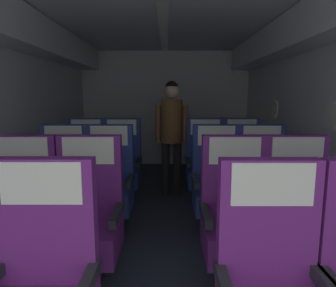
{
  "coord_description": "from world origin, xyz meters",
  "views": [
    {
      "loc": [
        0.05,
        0.23,
        1.34
      ],
      "look_at": [
        0.05,
        3.79,
        0.77
      ],
      "focal_mm": 31.54,
      "sensor_mm": 36.0,
      "label": 1
    }
  ],
  "objects_px": {
    "seat_c_right_window": "(217,186)",
    "seat_d_right_aisle": "(243,166)",
    "seat_c_left_aisle": "(110,186)",
    "seat_d_left_window": "(86,166)",
    "seat_c_right_aisle": "(263,186)",
    "seat_d_left_aisle": "(122,167)",
    "seat_b_left_aisle": "(89,221)",
    "seat_b_right_aisle": "(299,221)",
    "seat_b_left_window": "(23,220)",
    "seat_c_left_window": "(64,186)",
    "seat_b_right_window": "(236,221)",
    "flight_attendant": "(172,126)",
    "seat_d_right_window": "(206,167)"
  },
  "relations": [
    {
      "from": "seat_b_left_window",
      "to": "seat_b_right_window",
      "type": "xyz_separation_m",
      "value": [
        1.56,
        -0.0,
        0.0
      ]
    },
    {
      "from": "seat_b_right_window",
      "to": "seat_d_right_window",
      "type": "bearing_deg",
      "value": 90.33
    },
    {
      "from": "seat_b_right_aisle",
      "to": "seat_b_left_window",
      "type": "bearing_deg",
      "value": -179.98
    },
    {
      "from": "seat_c_left_aisle",
      "to": "seat_c_right_aisle",
      "type": "height_order",
      "value": "same"
    },
    {
      "from": "seat_b_left_window",
      "to": "seat_c_right_aisle",
      "type": "xyz_separation_m",
      "value": [
        2.02,
        0.84,
        0.0
      ]
    },
    {
      "from": "seat_b_left_window",
      "to": "seat_c_right_window",
      "type": "relative_size",
      "value": 1.0
    },
    {
      "from": "seat_c_right_window",
      "to": "seat_d_right_aisle",
      "type": "distance_m",
      "value": 0.97
    },
    {
      "from": "seat_c_right_aisle",
      "to": "flight_attendant",
      "type": "relative_size",
      "value": 0.69
    },
    {
      "from": "seat_d_right_aisle",
      "to": "flight_attendant",
      "type": "xyz_separation_m",
      "value": [
        -0.91,
        0.22,
        0.5
      ]
    },
    {
      "from": "seat_c_right_window",
      "to": "seat_d_right_window",
      "type": "distance_m",
      "value": 0.83
    },
    {
      "from": "seat_d_right_aisle",
      "to": "flight_attendant",
      "type": "distance_m",
      "value": 1.06
    },
    {
      "from": "seat_b_right_window",
      "to": "seat_c_left_window",
      "type": "bearing_deg",
      "value": 151.37
    },
    {
      "from": "seat_b_right_window",
      "to": "seat_c_right_window",
      "type": "xyz_separation_m",
      "value": [
        0.0,
        0.85,
        0.0
      ]
    },
    {
      "from": "seat_b_right_aisle",
      "to": "seat_b_right_window",
      "type": "xyz_separation_m",
      "value": [
        -0.46,
        -0.0,
        0.0
      ]
    },
    {
      "from": "seat_c_left_aisle",
      "to": "seat_c_right_window",
      "type": "distance_m",
      "value": 1.09
    },
    {
      "from": "seat_b_left_aisle",
      "to": "seat_c_right_aisle",
      "type": "height_order",
      "value": "same"
    },
    {
      "from": "seat_c_right_aisle",
      "to": "seat_d_left_aisle",
      "type": "height_order",
      "value": "same"
    },
    {
      "from": "seat_b_left_aisle",
      "to": "seat_d_right_aisle",
      "type": "height_order",
      "value": "same"
    },
    {
      "from": "seat_d_left_window",
      "to": "seat_d_left_aisle",
      "type": "relative_size",
      "value": 1.0
    },
    {
      "from": "seat_c_left_aisle",
      "to": "seat_d_left_window",
      "type": "xyz_separation_m",
      "value": [
        -0.47,
        0.84,
        0.0
      ]
    },
    {
      "from": "seat_c_right_aisle",
      "to": "seat_d_left_aisle",
      "type": "relative_size",
      "value": 1.0
    },
    {
      "from": "seat_b_right_window",
      "to": "seat_d_right_window",
      "type": "xyz_separation_m",
      "value": [
        -0.01,
        1.67,
        0.0
      ]
    },
    {
      "from": "seat_b_left_aisle",
      "to": "seat_b_right_window",
      "type": "relative_size",
      "value": 1.0
    },
    {
      "from": "seat_c_right_aisle",
      "to": "seat_d_right_aisle",
      "type": "height_order",
      "value": "same"
    },
    {
      "from": "seat_b_right_window",
      "to": "seat_c_right_aisle",
      "type": "height_order",
      "value": "same"
    },
    {
      "from": "seat_c_right_window",
      "to": "seat_d_left_aisle",
      "type": "xyz_separation_m",
      "value": [
        -1.09,
        0.82,
        0.0
      ]
    },
    {
      "from": "seat_d_left_aisle",
      "to": "seat_d_right_aisle",
      "type": "height_order",
      "value": "same"
    },
    {
      "from": "seat_c_right_window",
      "to": "seat_b_left_aisle",
      "type": "bearing_deg",
      "value": -141.96
    },
    {
      "from": "seat_c_left_aisle",
      "to": "seat_d_left_aisle",
      "type": "bearing_deg",
      "value": 89.94
    },
    {
      "from": "seat_b_right_window",
      "to": "seat_d_right_aisle",
      "type": "bearing_deg",
      "value": 74.51
    },
    {
      "from": "seat_b_left_window",
      "to": "seat_c_left_window",
      "type": "distance_m",
      "value": 0.84
    },
    {
      "from": "seat_c_right_window",
      "to": "seat_d_left_window",
      "type": "height_order",
      "value": "same"
    },
    {
      "from": "seat_c_right_window",
      "to": "seat_d_left_aisle",
      "type": "height_order",
      "value": "same"
    },
    {
      "from": "seat_c_left_window",
      "to": "seat_c_left_aisle",
      "type": "bearing_deg",
      "value": -0.6
    },
    {
      "from": "seat_b_left_window",
      "to": "seat_b_right_window",
      "type": "height_order",
      "value": "same"
    },
    {
      "from": "seat_c_left_window",
      "to": "seat_d_right_window",
      "type": "relative_size",
      "value": 1.0
    },
    {
      "from": "seat_b_right_window",
      "to": "seat_d_left_aisle",
      "type": "distance_m",
      "value": 1.99
    },
    {
      "from": "seat_d_right_aisle",
      "to": "seat_c_left_aisle",
      "type": "bearing_deg",
      "value": -151.4
    },
    {
      "from": "seat_c_right_aisle",
      "to": "seat_d_right_window",
      "type": "bearing_deg",
      "value": 119.69
    },
    {
      "from": "seat_b_left_window",
      "to": "seat_c_left_aisle",
      "type": "relative_size",
      "value": 1.0
    },
    {
      "from": "seat_b_right_window",
      "to": "seat_c_left_window",
      "type": "distance_m",
      "value": 1.77
    },
    {
      "from": "seat_b_right_aisle",
      "to": "seat_c_right_aisle",
      "type": "bearing_deg",
      "value": 89.82
    },
    {
      "from": "seat_c_right_aisle",
      "to": "seat_b_left_aisle",
      "type": "bearing_deg",
      "value": -151.34
    },
    {
      "from": "seat_b_right_aisle",
      "to": "seat_c_left_aisle",
      "type": "relative_size",
      "value": 1.0
    },
    {
      "from": "seat_d_left_aisle",
      "to": "flight_attendant",
      "type": "bearing_deg",
      "value": 20.32
    },
    {
      "from": "seat_d_right_aisle",
      "to": "seat_d_right_window",
      "type": "bearing_deg",
      "value": -177.98
    },
    {
      "from": "seat_c_right_window",
      "to": "seat_d_right_aisle",
      "type": "relative_size",
      "value": 1.0
    },
    {
      "from": "seat_b_left_aisle",
      "to": "seat_b_right_aisle",
      "type": "distance_m",
      "value": 1.54
    },
    {
      "from": "seat_c_right_aisle",
      "to": "seat_c_left_aisle",
      "type": "bearing_deg",
      "value": -179.95
    },
    {
      "from": "seat_b_right_aisle",
      "to": "seat_d_right_window",
      "type": "height_order",
      "value": "same"
    }
  ]
}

